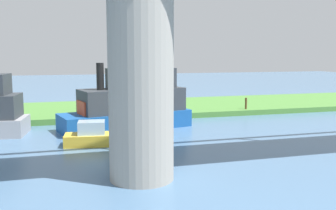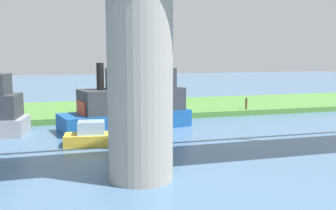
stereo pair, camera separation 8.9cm
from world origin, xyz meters
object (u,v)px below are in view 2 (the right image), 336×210
person_on_bank (148,106)px  mooring_post (246,103)px  bridge_pylon (140,75)px  motorboat_white (99,136)px  pontoon_yellow (130,104)px

person_on_bank → mooring_post: 9.73m
bridge_pylon → motorboat_white: (1.18, -7.37, -4.30)m
bridge_pylon → pontoon_yellow: bearing=-98.1°
person_on_bank → mooring_post: person_on_bank is taller
pontoon_yellow → motorboat_white: size_ratio=2.19×
bridge_pylon → mooring_post: (-13.85, -16.16, -3.81)m
person_on_bank → motorboat_white: 10.32m
mooring_post → pontoon_yellow: 12.71m
bridge_pylon → motorboat_white: bearing=-80.9°
person_on_bank → pontoon_yellow: (2.36, 3.87, 0.70)m
person_on_bank → mooring_post: (-9.73, 0.04, -0.15)m
bridge_pylon → mooring_post: 21.62m
mooring_post → pontoon_yellow: size_ratio=0.10×
bridge_pylon → mooring_post: bearing=-130.6°
bridge_pylon → person_on_bank: (-4.12, -16.20, -3.65)m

